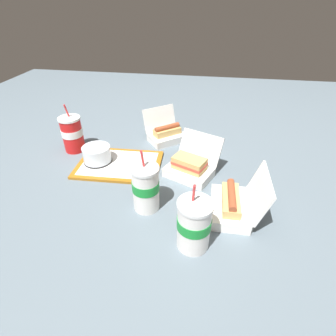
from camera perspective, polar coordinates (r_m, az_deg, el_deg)
ground_plane at (r=1.13m, az=-1.60°, el=-1.51°), size 3.20×3.20×0.00m
food_tray at (r=1.21m, az=-10.57°, el=0.79°), size 0.38×0.27×0.01m
cake_container at (r=1.22m, az=-15.20°, el=2.82°), size 0.13×0.13×0.07m
ketchup_cup at (r=1.15m, az=-6.38°, el=0.68°), size 0.04×0.04×0.02m
napkin_stack at (r=1.22m, az=-7.93°, el=2.04°), size 0.12×0.12×0.00m
plastic_fork at (r=1.14m, az=-7.73°, el=-0.56°), size 0.11×0.01×0.00m
clamshell_hotdog_corner at (r=0.95m, az=14.06°, el=-7.53°), size 0.18×0.21×0.17m
clamshell_sandwich_center at (r=1.11m, az=4.85°, el=0.30°), size 0.25×0.25×0.16m
clamshell_hotdog_left at (r=1.38m, az=-0.40°, el=7.52°), size 0.24×0.24×0.16m
soda_cup_center at (r=0.79m, az=5.67°, el=-12.09°), size 0.11×0.11×0.23m
soda_cup_left at (r=1.35m, az=-20.11°, el=7.04°), size 0.10×0.10×0.23m
soda_cup_corner at (r=0.92m, az=-4.87°, el=-4.27°), size 0.10×0.10×0.24m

